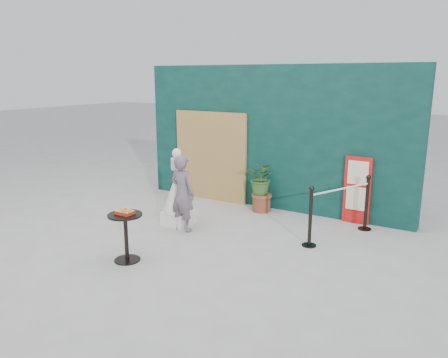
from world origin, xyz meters
TOP-DOWN VIEW (x-y plane):
  - ground at (0.00, 0.00)m, footprint 60.00×60.00m
  - back_wall at (0.00, 3.15)m, footprint 6.00×0.30m
  - bamboo_fence at (-1.40, 2.94)m, footprint 1.80×0.08m
  - woman at (-0.71, 0.93)m, footprint 0.54×0.38m
  - menu_board at (1.90, 2.95)m, footprint 0.50×0.07m
  - statue at (-0.98, 1.14)m, footprint 0.57×0.57m
  - cafe_table at (-0.65, -0.62)m, footprint 0.52×0.52m
  - food_basket at (-0.64, -0.62)m, footprint 0.26×0.19m
  - planter at (0.01, 2.71)m, footprint 0.62×0.54m
  - stanchion_barrier at (1.85, 2.04)m, footprint 0.84×1.54m

SIDE VIEW (x-z plane):
  - ground at x=0.00m, z-range 0.00..0.00m
  - stanchion_barrier at x=1.85m, z-range -0.02..1.01m
  - cafe_table at x=-0.65m, z-range 0.12..0.87m
  - statue at x=-0.98m, z-range -0.13..1.34m
  - planter at x=0.01m, z-range 0.08..1.14m
  - menu_board at x=1.90m, z-range 0.00..1.30m
  - woman at x=-0.71m, z-range 0.00..1.40m
  - food_basket at x=-0.64m, z-range 0.73..0.84m
  - bamboo_fence at x=-1.40m, z-range 0.00..2.00m
  - back_wall at x=0.00m, z-range 0.00..3.00m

